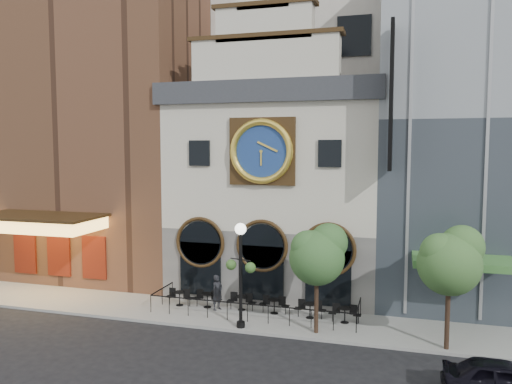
{
  "coord_description": "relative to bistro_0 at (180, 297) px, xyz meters",
  "views": [
    {
      "loc": [
        7.06,
        -21.75,
        8.75
      ],
      "look_at": [
        -0.94,
        6.0,
        6.17
      ],
      "focal_mm": 35.0,
      "sensor_mm": 36.0,
      "label": 1
    }
  ],
  "objects": [
    {
      "name": "ground",
      "position": [
        4.32,
        -2.63,
        -0.61
      ],
      "size": [
        120.0,
        120.0,
        0.0
      ],
      "primitive_type": "plane",
      "color": "black",
      "rests_on": "ground"
    },
    {
      "name": "sidewalk",
      "position": [
        4.32,
        -0.13,
        -0.54
      ],
      "size": [
        44.0,
        5.0,
        0.15
      ],
      "primitive_type": "cube",
      "color": "gray",
      "rests_on": "ground"
    },
    {
      "name": "clock_building",
      "position": [
        4.32,
        5.19,
        6.07
      ],
      "size": [
        12.6,
        8.78,
        18.65
      ],
      "color": "#605E5B",
      "rests_on": "ground"
    },
    {
      "name": "theater_building",
      "position": [
        -8.68,
        7.33,
        11.99
      ],
      "size": [
        14.0,
        15.6,
        25.0
      ],
      "color": "brown",
      "rests_on": "ground"
    },
    {
      "name": "retail_building",
      "position": [
        17.31,
        7.35,
        9.53
      ],
      "size": [
        14.0,
        14.4,
        20.0
      ],
      "color": "gray",
      "rests_on": "ground"
    },
    {
      "name": "office_tower",
      "position": [
        4.32,
        17.37,
        19.39
      ],
      "size": [
        20.0,
        16.0,
        40.0
      ],
      "primitive_type": "cube",
      "color": "silver",
      "rests_on": "ground"
    },
    {
      "name": "cafe_railing",
      "position": [
        4.32,
        -0.13,
        -0.01
      ],
      "size": [
        10.6,
        2.6,
        0.9
      ],
      "primitive_type": null,
      "color": "black",
      "rests_on": "sidewalk"
    },
    {
      "name": "bistro_0",
      "position": [
        0.0,
        0.0,
        0.0
      ],
      "size": [
        1.58,
        0.68,
        0.9
      ],
      "color": "black",
      "rests_on": "sidewalk"
    },
    {
      "name": "bistro_1",
      "position": [
        1.58,
        0.12,
        0.0
      ],
      "size": [
        1.58,
        0.68,
        0.9
      ],
      "color": "black",
      "rests_on": "sidewalk"
    },
    {
      "name": "bistro_2",
      "position": [
        3.49,
        0.19,
        0.0
      ],
      "size": [
        1.58,
        0.68,
        0.9
      ],
      "color": "black",
      "rests_on": "sidewalk"
    },
    {
      "name": "bistro_3",
      "position": [
        5.29,
        0.14,
        0.0
      ],
      "size": [
        1.58,
        0.68,
        0.9
      ],
      "color": "black",
      "rests_on": "sidewalk"
    },
    {
      "name": "bistro_4",
      "position": [
        7.2,
        -0.04,
        0.0
      ],
      "size": [
        1.58,
        0.68,
        0.9
      ],
      "color": "black",
      "rests_on": "sidewalk"
    },
    {
      "name": "bistro_5",
      "position": [
        8.96,
        -0.24,
        0.0
      ],
      "size": [
        1.58,
        0.68,
        0.9
      ],
      "color": "black",
      "rests_on": "sidewalk"
    },
    {
      "name": "car_right",
      "position": [
        15.07,
        -6.06,
        0.1
      ],
      "size": [
        4.2,
        1.77,
        1.42
      ],
      "primitive_type": "imported",
      "rotation": [
        0.0,
        0.0,
        1.55
      ],
      "color": "black",
      "rests_on": "ground"
    },
    {
      "name": "pedestrian",
      "position": [
        2.24,
        -0.1,
        0.47
      ],
      "size": [
        0.7,
        0.81,
        1.87
      ],
      "primitive_type": "imported",
      "rotation": [
        0.0,
        0.0,
        1.13
      ],
      "color": "black",
      "rests_on": "sidewalk"
    },
    {
      "name": "lamppost",
      "position": [
        4.23,
        -2.23,
        2.66
      ],
      "size": [
        1.57,
        0.82,
        5.05
      ],
      "rotation": [
        0.0,
        0.0,
        -0.28
      ],
      "color": "black",
      "rests_on": "sidewalk"
    },
    {
      "name": "tree_left",
      "position": [
        7.86,
        -1.87,
        3.3
      ],
      "size": [
        2.66,
        2.56,
        5.13
      ],
      "color": "#382619",
      "rests_on": "sidewalk"
    },
    {
      "name": "tree_right",
      "position": [
        13.54,
        -2.2,
        3.45
      ],
      "size": [
        2.77,
        2.67,
        5.33
      ],
      "color": "#382619",
      "rests_on": "sidewalk"
    }
  ]
}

